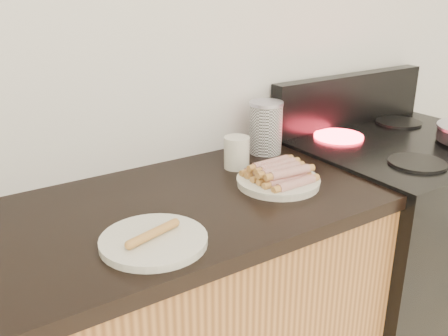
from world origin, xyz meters
TOP-DOWN VIEW (x-y plane):
  - wall_back at (0.00, 2.00)m, footprint 4.00×0.04m
  - stove at (0.78, 1.68)m, footprint 0.76×0.65m
  - stove_panel at (0.78, 1.96)m, footprint 0.76×0.06m
  - burner_near_left at (0.61, 1.51)m, footprint 0.18×0.18m
  - burner_far_left at (0.61, 1.84)m, footprint 0.18×0.18m
  - burner_far_right at (0.95, 1.84)m, footprint 0.18×0.18m
  - main_plate at (0.15, 1.64)m, footprint 0.27×0.27m
  - side_plate at (-0.30, 1.53)m, footprint 0.32×0.32m
  - hotdog_pile at (0.15, 1.64)m, footprint 0.13×0.18m
  - plain_sausages at (-0.30, 1.53)m, footprint 0.14×0.06m
  - canister at (0.30, 1.89)m, footprint 0.11×0.11m
  - mug at (0.13, 1.82)m, footprint 0.10×0.10m

SIDE VIEW (x-z plane):
  - stove at x=0.78m, z-range 0.00..0.91m
  - main_plate at x=0.15m, z-range 0.90..0.92m
  - side_plate at x=-0.30m, z-range 0.90..0.92m
  - burner_near_left at x=0.61m, z-range 0.91..0.92m
  - burner_far_left at x=0.61m, z-range 0.91..0.92m
  - burner_far_right at x=0.95m, z-range 0.91..0.92m
  - plain_sausages at x=-0.30m, z-range 0.92..0.94m
  - hotdog_pile at x=0.15m, z-range 0.91..0.96m
  - mug at x=0.13m, z-range 0.90..1.00m
  - canister at x=0.30m, z-range 0.90..1.08m
  - stove_panel at x=0.78m, z-range 0.91..1.11m
  - wall_back at x=0.00m, z-range 0.00..2.60m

